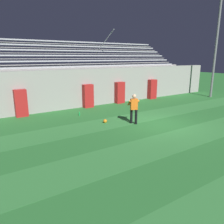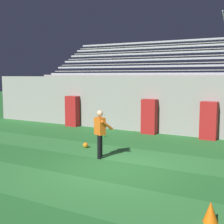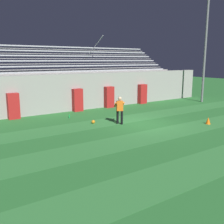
{
  "view_description": "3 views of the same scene",
  "coord_description": "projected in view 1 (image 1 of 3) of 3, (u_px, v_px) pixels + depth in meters",
  "views": [
    {
      "loc": [
        -8.63,
        -8.28,
        3.66
      ],
      "look_at": [
        -2.5,
        1.09,
        0.82
      ],
      "focal_mm": 35.0,
      "sensor_mm": 36.0,
      "label": 1
    },
    {
      "loc": [
        4.43,
        -8.17,
        2.87
      ],
      "look_at": [
        -1.47,
        2.28,
        1.45
      ],
      "focal_mm": 50.0,
      "sensor_mm": 36.0,
      "label": 2
    },
    {
      "loc": [
        -10.26,
        -11.61,
        3.82
      ],
      "look_at": [
        -1.73,
        0.9,
        0.8
      ],
      "focal_mm": 42.0,
      "sensor_mm": 36.0,
      "label": 3
    }
  ],
  "objects": [
    {
      "name": "padding_pillar_far_left",
      "position": [
        21.0,
        103.0,
        13.57
      ],
      "size": [
        0.74,
        0.44,
        1.7
      ],
      "primitive_type": "cube",
      "color": "#B21E1E",
      "rests_on": "ground"
    },
    {
      "name": "goalkeeper",
      "position": [
        134.0,
        107.0,
        12.09
      ],
      "size": [
        0.72,
        0.69,
        1.67
      ],
      "color": "black",
      "rests_on": "ground"
    },
    {
      "name": "padding_pillar_gate_right",
      "position": [
        120.0,
        93.0,
        17.57
      ],
      "size": [
        0.74,
        0.44,
        1.7
      ],
      "primitive_type": "cube",
      "color": "#B21E1E",
      "rests_on": "ground"
    },
    {
      "name": "back_wall",
      "position": [
        101.0,
        86.0,
        17.13
      ],
      "size": [
        24.0,
        0.6,
        2.8
      ],
      "primitive_type": "cube",
      "color": "#999691",
      "rests_on": "ground"
    },
    {
      "name": "padding_pillar_gate_left",
      "position": [
        88.0,
        96.0,
        16.06
      ],
      "size": [
        0.74,
        0.44,
        1.7
      ],
      "primitive_type": "cube",
      "color": "#B21E1E",
      "rests_on": "ground"
    },
    {
      "name": "turf_stripe_mid",
      "position": [
        192.0,
        135.0,
        10.47
      ],
      "size": [
        28.0,
        1.94,
        0.01
      ],
      "primitive_type": "cube",
      "color": "#337A38",
      "rests_on": "ground"
    },
    {
      "name": "padding_pillar_far_right",
      "position": [
        152.0,
        89.0,
        19.46
      ],
      "size": [
        0.74,
        0.44,
        1.7
      ],
      "primitive_type": "cube",
      "color": "#B21E1E",
      "rests_on": "ground"
    },
    {
      "name": "turf_stripe_far",
      "position": [
        140.0,
        117.0,
        13.62
      ],
      "size": [
        28.0,
        1.94,
        0.01
      ],
      "primitive_type": "cube",
      "color": "#337A38",
      "rests_on": "ground"
    },
    {
      "name": "water_bottle",
      "position": [
        79.0,
        114.0,
        13.96
      ],
      "size": [
        0.07,
        0.07,
        0.24
      ],
      "primitive_type": "cylinder",
      "color": "green",
      "rests_on": "ground"
    },
    {
      "name": "floodlight_pole",
      "position": [
        218.0,
        29.0,
        19.02
      ],
      "size": [
        0.9,
        0.36,
        9.84
      ],
      "color": "slate",
      "rests_on": "ground"
    },
    {
      "name": "soccer_ball",
      "position": [
        105.0,
        121.0,
        12.4
      ],
      "size": [
        0.22,
        0.22,
        0.22
      ],
      "primitive_type": "sphere",
      "color": "orange",
      "rests_on": "ground"
    },
    {
      "name": "ground_plane",
      "position": [
        160.0,
        124.0,
        12.2
      ],
      "size": [
        80.0,
        80.0,
        0.0
      ],
      "primitive_type": "plane",
      "color": "#286B2D"
    },
    {
      "name": "bleacher_stand",
      "position": [
        86.0,
        82.0,
        19.28
      ],
      "size": [
        18.0,
        4.75,
        5.83
      ],
      "color": "#999691",
      "rests_on": "ground"
    }
  ]
}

